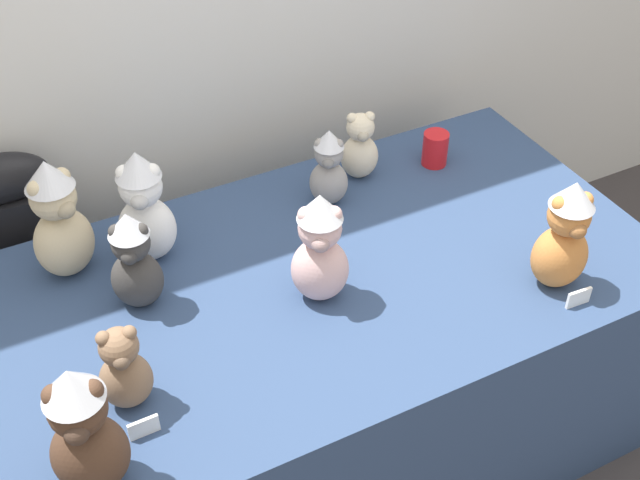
{
  "coord_description": "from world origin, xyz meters",
  "views": [
    {
      "loc": [
        -0.75,
        -1.21,
        2.24
      ],
      "look_at": [
        0.0,
        0.25,
        0.86
      ],
      "focal_mm": 46.37,
      "sensor_mm": 36.0,
      "label": 1
    }
  ],
  "objects_px": {
    "teddy_bear_blush": "(320,249)",
    "teddy_bear_mocha": "(124,370)",
    "display_table": "(320,365)",
    "teddy_bear_snow": "(144,208)",
    "party_cup_red": "(435,149)",
    "teddy_bear_cream": "(360,147)",
    "instrument_case": "(31,282)",
    "teddy_bear_ash": "(329,168)",
    "teddy_bear_sand": "(59,220)",
    "teddy_bear_cocoa": "(84,432)",
    "teddy_bear_ginger": "(564,236)",
    "teddy_bear_charcoal": "(134,261)"
  },
  "relations": [
    {
      "from": "teddy_bear_ginger",
      "to": "teddy_bear_mocha",
      "type": "height_order",
      "value": "teddy_bear_ginger"
    },
    {
      "from": "teddy_bear_cocoa",
      "to": "teddy_bear_blush",
      "type": "xyz_separation_m",
      "value": [
        0.67,
        0.29,
        -0.01
      ]
    },
    {
      "from": "teddy_bear_ash",
      "to": "party_cup_red",
      "type": "bearing_deg",
      "value": 33.94
    },
    {
      "from": "instrument_case",
      "to": "teddy_bear_mocha",
      "type": "distance_m",
      "value": 0.9
    },
    {
      "from": "teddy_bear_snow",
      "to": "party_cup_red",
      "type": "height_order",
      "value": "teddy_bear_snow"
    },
    {
      "from": "display_table",
      "to": "teddy_bear_snow",
      "type": "relative_size",
      "value": 5.41
    },
    {
      "from": "teddy_bear_cream",
      "to": "teddy_bear_ginger",
      "type": "height_order",
      "value": "teddy_bear_ginger"
    },
    {
      "from": "teddy_bear_blush",
      "to": "party_cup_red",
      "type": "relative_size",
      "value": 2.99
    },
    {
      "from": "teddy_bear_cream",
      "to": "party_cup_red",
      "type": "relative_size",
      "value": 2.06
    },
    {
      "from": "teddy_bear_snow",
      "to": "display_table",
      "type": "bearing_deg",
      "value": -14.95
    },
    {
      "from": "teddy_bear_cocoa",
      "to": "teddy_bear_snow",
      "type": "bearing_deg",
      "value": 80.57
    },
    {
      "from": "teddy_bear_mocha",
      "to": "party_cup_red",
      "type": "xyz_separation_m",
      "value": [
        1.15,
        0.49,
        -0.05
      ]
    },
    {
      "from": "teddy_bear_blush",
      "to": "teddy_bear_mocha",
      "type": "relative_size",
      "value": 1.4
    },
    {
      "from": "instrument_case",
      "to": "teddy_bear_snow",
      "type": "height_order",
      "value": "teddy_bear_snow"
    },
    {
      "from": "teddy_bear_cream",
      "to": "teddy_bear_sand",
      "type": "xyz_separation_m",
      "value": [
        -0.91,
        -0.03,
        0.07
      ]
    },
    {
      "from": "teddy_bear_mocha",
      "to": "party_cup_red",
      "type": "relative_size",
      "value": 2.13
    },
    {
      "from": "display_table",
      "to": "teddy_bear_blush",
      "type": "distance_m",
      "value": 0.54
    },
    {
      "from": "instrument_case",
      "to": "party_cup_red",
      "type": "relative_size",
      "value": 8.68
    },
    {
      "from": "teddy_bear_blush",
      "to": "teddy_bear_mocha",
      "type": "distance_m",
      "value": 0.56
    },
    {
      "from": "teddy_bear_snow",
      "to": "teddy_bear_charcoal",
      "type": "bearing_deg",
      "value": -95.01
    },
    {
      "from": "teddy_bear_cocoa",
      "to": "teddy_bear_ginger",
      "type": "distance_m",
      "value": 1.25
    },
    {
      "from": "display_table",
      "to": "teddy_bear_sand",
      "type": "bearing_deg",
      "value": 151.5
    },
    {
      "from": "teddy_bear_cream",
      "to": "teddy_bear_mocha",
      "type": "bearing_deg",
      "value": -131.35
    },
    {
      "from": "instrument_case",
      "to": "teddy_bear_ginger",
      "type": "height_order",
      "value": "teddy_bear_ginger"
    },
    {
      "from": "party_cup_red",
      "to": "teddy_bear_sand",
      "type": "bearing_deg",
      "value": 178.95
    },
    {
      "from": "teddy_bear_sand",
      "to": "instrument_case",
      "type": "bearing_deg",
      "value": 87.01
    },
    {
      "from": "instrument_case",
      "to": "teddy_bear_charcoal",
      "type": "relative_size",
      "value": 3.27
    },
    {
      "from": "display_table",
      "to": "teddy_bear_ash",
      "type": "distance_m",
      "value": 0.59
    },
    {
      "from": "teddy_bear_ginger",
      "to": "teddy_bear_mocha",
      "type": "relative_size",
      "value": 1.4
    },
    {
      "from": "teddy_bear_charcoal",
      "to": "teddy_bear_blush",
      "type": "distance_m",
      "value": 0.46
    },
    {
      "from": "instrument_case",
      "to": "teddy_bear_ash",
      "type": "xyz_separation_m",
      "value": [
        0.86,
        -0.35,
        0.38
      ]
    },
    {
      "from": "teddy_bear_ash",
      "to": "teddy_bear_cream",
      "type": "distance_m",
      "value": 0.17
    },
    {
      "from": "teddy_bear_snow",
      "to": "teddy_bear_blush",
      "type": "bearing_deg",
      "value": -24.58
    },
    {
      "from": "display_table",
      "to": "teddy_bear_ash",
      "type": "bearing_deg",
      "value": 58.23
    },
    {
      "from": "teddy_bear_cream",
      "to": "teddy_bear_blush",
      "type": "height_order",
      "value": "teddy_bear_blush"
    },
    {
      "from": "teddy_bear_ash",
      "to": "teddy_bear_cream",
      "type": "height_order",
      "value": "teddy_bear_ash"
    },
    {
      "from": "teddy_bear_sand",
      "to": "teddy_bear_cream",
      "type": "bearing_deg",
      "value": -19.04
    },
    {
      "from": "teddy_bear_charcoal",
      "to": "teddy_bear_ginger",
      "type": "height_order",
      "value": "teddy_bear_ginger"
    },
    {
      "from": "teddy_bear_charcoal",
      "to": "teddy_bear_mocha",
      "type": "height_order",
      "value": "teddy_bear_charcoal"
    },
    {
      "from": "teddy_bear_ash",
      "to": "teddy_bear_sand",
      "type": "xyz_separation_m",
      "value": [
        -0.76,
        0.05,
        0.05
      ]
    },
    {
      "from": "teddy_bear_snow",
      "to": "teddy_bear_mocha",
      "type": "bearing_deg",
      "value": -92.2
    },
    {
      "from": "display_table",
      "to": "teddy_bear_mocha",
      "type": "xyz_separation_m",
      "value": [
        -0.58,
        -0.19,
        0.48
      ]
    },
    {
      "from": "teddy_bear_ash",
      "to": "teddy_bear_sand",
      "type": "height_order",
      "value": "teddy_bear_sand"
    },
    {
      "from": "instrument_case",
      "to": "teddy_bear_cream",
      "type": "height_order",
      "value": "teddy_bear_cream"
    },
    {
      "from": "instrument_case",
      "to": "party_cup_red",
      "type": "height_order",
      "value": "instrument_case"
    },
    {
      "from": "teddy_bear_cocoa",
      "to": "party_cup_red",
      "type": "xyz_separation_m",
      "value": [
        1.27,
        0.66,
        -0.12
      ]
    },
    {
      "from": "teddy_bear_ash",
      "to": "teddy_bear_snow",
      "type": "relative_size",
      "value": 0.73
    },
    {
      "from": "display_table",
      "to": "teddy_bear_snow",
      "type": "xyz_separation_m",
      "value": [
        -0.38,
        0.28,
        0.54
      ]
    },
    {
      "from": "teddy_bear_cream",
      "to": "teddy_bear_charcoal",
      "type": "relative_size",
      "value": 0.78
    },
    {
      "from": "instrument_case",
      "to": "teddy_bear_charcoal",
      "type": "distance_m",
      "value": 0.69
    }
  ]
}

